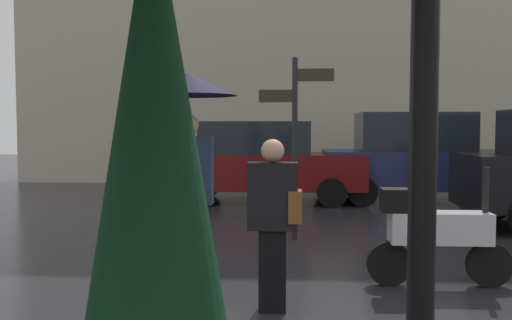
{
  "coord_description": "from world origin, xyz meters",
  "views": [
    {
      "loc": [
        -0.99,
        -2.62,
        1.64
      ],
      "look_at": [
        -1.41,
        4.69,
        1.21
      ],
      "focal_mm": 39.18,
      "sensor_mm": 36.0,
      "label": 1
    }
  ],
  "objects_px": {
    "folded_patio_umbrella_far": "(155,134)",
    "parked_scooter": "(435,233)",
    "street_signpost": "(295,129)",
    "pedestrian_with_umbrella": "(187,123)",
    "pedestrian_with_bag": "(274,214)",
    "parked_car_right": "(419,158)",
    "parked_car_left": "(262,161)"
  },
  "relations": [
    {
      "from": "pedestrian_with_bag",
      "to": "parked_car_left",
      "type": "relative_size",
      "value": 0.36
    },
    {
      "from": "pedestrian_with_bag",
      "to": "parked_scooter",
      "type": "relative_size",
      "value": 1.04
    },
    {
      "from": "pedestrian_with_umbrella",
      "to": "pedestrian_with_bag",
      "type": "bearing_deg",
      "value": 146.53
    },
    {
      "from": "folded_patio_umbrella_far",
      "to": "street_signpost",
      "type": "xyz_separation_m",
      "value": [
        0.48,
        6.51,
        -0.01
      ]
    },
    {
      "from": "parked_car_left",
      "to": "pedestrian_with_bag",
      "type": "bearing_deg",
      "value": -77.15
    },
    {
      "from": "folded_patio_umbrella_far",
      "to": "parked_car_right",
      "type": "height_order",
      "value": "folded_patio_umbrella_far"
    },
    {
      "from": "folded_patio_umbrella_far",
      "to": "pedestrian_with_umbrella",
      "type": "height_order",
      "value": "folded_patio_umbrella_far"
    },
    {
      "from": "pedestrian_with_bag",
      "to": "parked_car_left",
      "type": "distance_m",
      "value": 7.33
    },
    {
      "from": "parked_car_left",
      "to": "folded_patio_umbrella_far",
      "type": "bearing_deg",
      "value": -79.65
    },
    {
      "from": "pedestrian_with_bag",
      "to": "parked_car_right",
      "type": "bearing_deg",
      "value": -40.27
    },
    {
      "from": "parked_scooter",
      "to": "parked_car_left",
      "type": "bearing_deg",
      "value": 96.79
    },
    {
      "from": "pedestrian_with_bag",
      "to": "parked_car_right",
      "type": "height_order",
      "value": "parked_car_right"
    },
    {
      "from": "parked_car_left",
      "to": "street_signpost",
      "type": "height_order",
      "value": "street_signpost"
    },
    {
      "from": "parked_car_right",
      "to": "street_signpost",
      "type": "height_order",
      "value": "street_signpost"
    },
    {
      "from": "pedestrian_with_umbrella",
      "to": "parked_scooter",
      "type": "relative_size",
      "value": 1.48
    },
    {
      "from": "folded_patio_umbrella_far",
      "to": "pedestrian_with_umbrella",
      "type": "distance_m",
      "value": 4.1
    },
    {
      "from": "pedestrian_with_umbrella",
      "to": "parked_car_right",
      "type": "bearing_deg",
      "value": -114.18
    },
    {
      "from": "folded_patio_umbrella_far",
      "to": "pedestrian_with_umbrella",
      "type": "xyz_separation_m",
      "value": [
        -0.64,
        4.05,
        0.07
      ]
    },
    {
      "from": "pedestrian_with_umbrella",
      "to": "pedestrian_with_bag",
      "type": "height_order",
      "value": "pedestrian_with_umbrella"
    },
    {
      "from": "folded_patio_umbrella_far",
      "to": "street_signpost",
      "type": "bearing_deg",
      "value": 85.76
    },
    {
      "from": "parked_car_left",
      "to": "street_signpost",
      "type": "xyz_separation_m",
      "value": [
        0.66,
        -4.12,
        0.72
      ]
    },
    {
      "from": "parked_scooter",
      "to": "parked_car_right",
      "type": "height_order",
      "value": "parked_car_right"
    },
    {
      "from": "folded_patio_umbrella_far",
      "to": "parked_car_left",
      "type": "height_order",
      "value": "folded_patio_umbrella_far"
    },
    {
      "from": "pedestrian_with_umbrella",
      "to": "parked_car_right",
      "type": "distance_m",
      "value": 7.83
    },
    {
      "from": "pedestrian_with_bag",
      "to": "parked_car_left",
      "type": "bearing_deg",
      "value": -15.11
    },
    {
      "from": "folded_patio_umbrella_far",
      "to": "parked_scooter",
      "type": "height_order",
      "value": "folded_patio_umbrella_far"
    },
    {
      "from": "folded_patio_umbrella_far",
      "to": "pedestrian_with_bag",
      "type": "relative_size",
      "value": 1.52
    },
    {
      "from": "parked_scooter",
      "to": "pedestrian_with_bag",
      "type": "bearing_deg",
      "value": -162.55
    },
    {
      "from": "parked_scooter",
      "to": "folded_patio_umbrella_far",
      "type": "bearing_deg",
      "value": -125.31
    },
    {
      "from": "folded_patio_umbrella_far",
      "to": "street_signpost",
      "type": "height_order",
      "value": "street_signpost"
    },
    {
      "from": "pedestrian_with_umbrella",
      "to": "pedestrian_with_bag",
      "type": "relative_size",
      "value": 1.43
    },
    {
      "from": "parked_car_right",
      "to": "street_signpost",
      "type": "relative_size",
      "value": 1.63
    }
  ]
}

